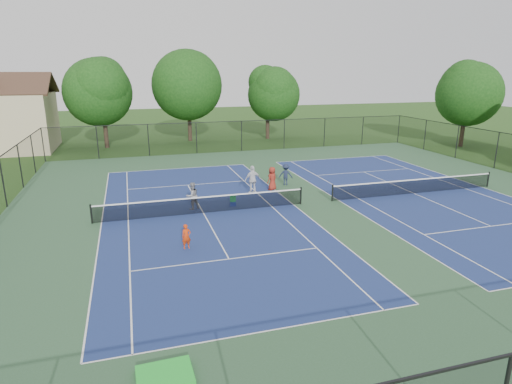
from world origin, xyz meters
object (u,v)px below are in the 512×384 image
object	(u,v)px
ball_crate	(233,203)
tree_side_e	(468,90)
child_player	(186,237)
tree_back_b	(188,81)
tree_back_c	(268,91)
bystander_c	(272,179)
instructor	(192,196)
ball_hopper	(233,198)
bystander_a	(253,180)
bystander_b	(286,175)
tree_back_a	(102,88)

from	to	relation	value
ball_crate	tree_side_e	bearing A→B (deg)	25.05
child_player	ball_crate	distance (m)	6.63
tree_back_b	tree_back_c	size ratio (longest dim) A/B	1.19
tree_back_c	bystander_c	world-z (taller)	tree_back_c
instructor	ball_crate	xyz separation A→B (m)	(2.40, -0.05, -0.67)
ball_hopper	tree_side_e	bearing A→B (deg)	25.05
child_player	bystander_a	world-z (taller)	bystander_a
bystander_c	ball_hopper	xyz separation A→B (m)	(-3.36, -2.61, -0.34)
child_player	tree_back_b	bearing A→B (deg)	72.83
tree_back_c	ball_hopper	xyz separation A→B (m)	(-10.06, -24.11, -5.02)
tree_back_c	ball_hopper	world-z (taller)	tree_back_c
child_player	instructor	xyz separation A→B (m)	(1.12, 5.65, 0.22)
bystander_a	bystander_b	bearing A→B (deg)	-160.02
tree_back_c	bystander_b	size ratio (longest dim) A/B	5.57
tree_back_b	bystander_a	world-z (taller)	tree_back_b
bystander_c	tree_side_e	bearing A→B (deg)	173.23
ball_hopper	tree_back_c	bearing A→B (deg)	67.36
tree_back_a	bystander_a	size ratio (longest dim) A/B	4.89
bystander_a	ball_crate	xyz separation A→B (m)	(-1.87, -2.16, -0.80)
bystander_a	tree_side_e	bearing A→B (deg)	-164.35
bystander_a	bystander_b	distance (m)	3.19
tree_back_a	tree_side_e	bearing A→B (deg)	-15.52
tree_back_b	tree_back_c	world-z (taller)	tree_back_b
tree_back_c	instructor	distance (m)	27.50
tree_side_e	bystander_a	xyz separation A→B (m)	(-26.19, -10.95, -4.87)
tree_back_b	child_player	bearing A→B (deg)	-98.48
tree_back_b	ball_crate	distance (m)	25.95
child_player	tree_back_c	bearing A→B (deg)	56.75
tree_back_a	tree_back_b	distance (m)	9.24
tree_back_b	tree_side_e	xyz separation A→B (m)	(27.00, -12.00, -0.79)
tree_back_b	bystander_b	distance (m)	22.58
bystander_c	child_player	bearing A→B (deg)	20.22
tree_side_e	child_player	distance (m)	37.08
tree_back_c	bystander_b	xyz separation A→B (m)	(-5.35, -20.50, -4.73)
instructor	bystander_a	size ratio (longest dim) A/B	0.86
tree_back_c	bystander_a	world-z (taller)	tree_back_c
bystander_a	bystander_b	xyz separation A→B (m)	(2.84, 1.45, -0.18)
bystander_b	bystander_c	size ratio (longest dim) A/B	0.94
tree_back_a	bystander_a	bearing A→B (deg)	-64.91
tree_back_a	bystander_b	bearing A→B (deg)	-57.04
child_player	bystander_a	size ratio (longest dim) A/B	0.62
tree_back_b	tree_back_a	bearing A→B (deg)	-167.47
tree_back_a	ball_hopper	size ratio (longest dim) A/B	24.47
child_player	ball_crate	size ratio (longest dim) A/B	3.20
tree_back_c	tree_side_e	xyz separation A→B (m)	(18.00, -11.00, 0.33)
tree_side_e	bystander_c	bearing A→B (deg)	-156.96
ball_crate	ball_hopper	distance (m)	0.32
tree_back_c	bystander_b	world-z (taller)	tree_back_c
child_player	instructor	world-z (taller)	instructor
tree_back_c	ball_hopper	size ratio (longest dim) A/B	22.45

